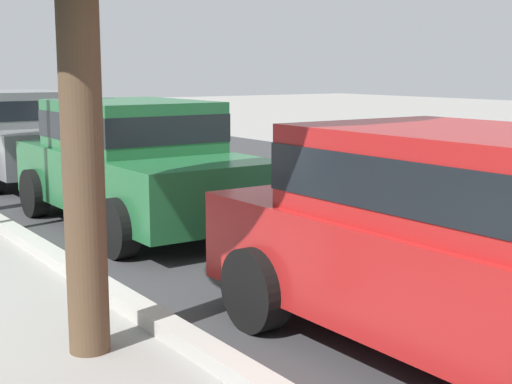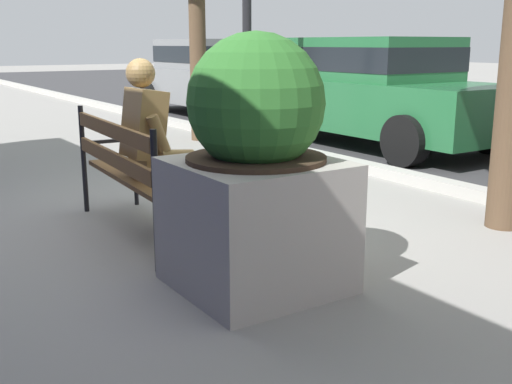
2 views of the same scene
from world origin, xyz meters
The scene contains 5 objects.
street_surface centered at (0.00, 7.50, 0.00)m, with size 60.00×9.00×0.01m, color #38383A.
curb_stone centered at (0.00, 2.90, 0.06)m, with size 60.00×0.20×0.12m, color #B2AFA8.
parked_car_grey centered at (-6.83, 4.36, 0.84)m, with size 4.12×1.96×1.56m.
parked_car_green centered at (-1.98, 4.36, 0.84)m, with size 4.12×1.96×1.56m.
parked_car_red centered at (3.27, 4.36, 0.84)m, with size 4.12×1.96×1.56m.
Camera 1 is at (6.42, 0.52, 1.94)m, focal length 51.98 mm.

